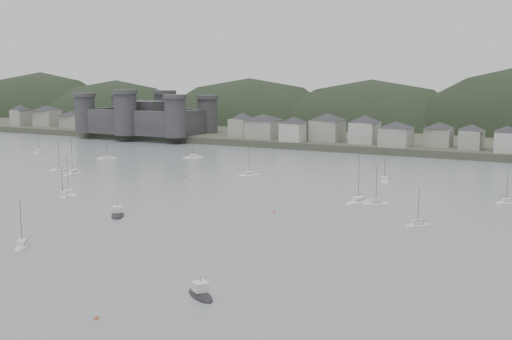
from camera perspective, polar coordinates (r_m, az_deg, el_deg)
The scene contains 10 objects.
ground at distance 119.23m, azimuth -17.52°, elevation -7.56°, with size 900.00×900.00×0.00m, color slate.
far_shore_land at distance 384.54m, azimuth 15.78°, elevation 3.60°, with size 900.00×250.00×3.00m, color #383D2D.
forested_ridge at distance 359.91m, azimuth 15.56°, elevation 1.25°, with size 851.55×103.94×102.57m.
castle at distance 329.83m, azimuth -9.79°, elevation 4.69°, with size 66.00×43.00×20.00m.
waterfront_town at distance 265.59m, azimuth 21.20°, elevation 2.84°, with size 451.48×28.46×12.92m.
sailboat_lead at distance 177.43m, azimuth -16.83°, elevation -2.26°, with size 6.10×5.45×8.55m.
moored_fleet at distance 175.24m, azimuth -8.40°, elevation -2.12°, with size 264.14×154.24×12.88m.
motor_launch_near at distance 95.77m, azimuth -4.97°, elevation -10.98°, with size 7.31×6.16×3.72m.
motor_launch_far at distance 150.72m, azimuth -12.24°, elevation -3.91°, with size 7.04×8.10×3.90m.
mooring_buoys at distance 154.49m, azimuth 0.28°, elevation -3.47°, with size 160.32×141.66×0.70m.
Camera 1 is at (83.11, -79.20, 32.17)m, focal length 44.87 mm.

